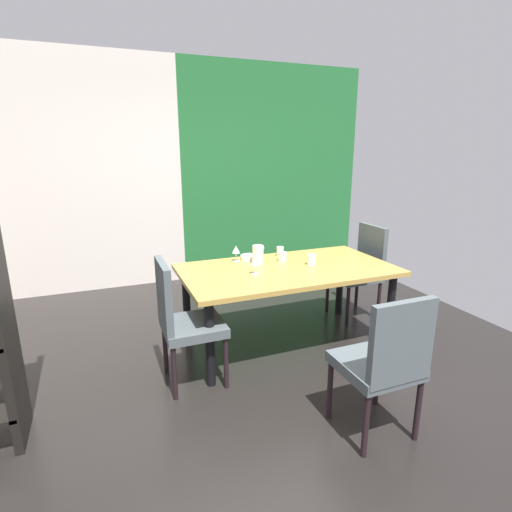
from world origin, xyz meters
TOP-DOWN VIEW (x-y plane):
  - ground_plane at (0.00, 0.00)m, footprint 5.24×5.46m
  - back_panel_interior at (-1.30, 2.68)m, footprint 2.64×0.10m
  - garden_window_panel at (1.32, 2.68)m, footprint 2.60×0.10m
  - dining_table at (0.48, 0.47)m, footprint 1.85×1.00m
  - chair_head_near at (0.48, -0.85)m, footprint 0.44×0.44m
  - chair_left_near at (-0.52, 0.18)m, footprint 0.45×0.44m
  - chair_right_far at (1.48, 0.76)m, footprint 0.44×0.44m
  - wine_glass_east at (0.15, 0.40)m, footprint 0.07×0.07m
  - wine_glass_left at (0.13, 0.83)m, footprint 0.07×0.07m
  - serving_bowl_corner at (0.27, 0.83)m, footprint 0.18×0.18m
  - cup_front at (0.58, 0.84)m, footprint 0.07×0.07m
  - cup_south at (0.53, 0.67)m, footprint 0.08×0.08m
  - cup_center at (0.72, 0.47)m, footprint 0.08×0.08m
  - pitcher_near_window at (0.29, 0.67)m, footprint 0.11×0.10m

SIDE VIEW (x-z plane):
  - ground_plane at x=0.00m, z-range -0.02..0.00m
  - chair_head_near at x=0.48m, z-range 0.05..1.00m
  - chair_right_far at x=1.48m, z-range 0.05..1.01m
  - chair_left_near at x=-0.52m, z-range 0.05..1.02m
  - dining_table at x=0.48m, z-range 0.28..1.00m
  - serving_bowl_corner at x=0.27m, z-range 0.72..0.76m
  - cup_south at x=0.53m, z-range 0.72..0.81m
  - cup_front at x=0.58m, z-range 0.72..0.81m
  - cup_center at x=0.72m, z-range 0.72..0.82m
  - pitcher_near_window at x=0.29m, z-range 0.72..0.89m
  - wine_glass_left at x=0.13m, z-range 0.75..0.90m
  - wine_glass_east at x=0.15m, z-range 0.75..0.90m
  - back_panel_interior at x=-1.30m, z-range 0.00..2.81m
  - garden_window_panel at x=1.32m, z-range 0.00..2.81m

